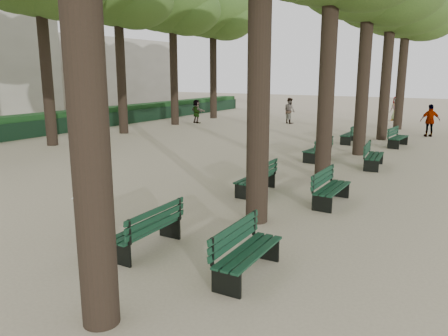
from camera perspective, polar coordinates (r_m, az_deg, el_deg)
The scene contains 19 objects.
ground at distance 9.02m, azimuth -13.23°, elevation -10.62°, with size 120.00×120.00×0.00m, color #B9AA8C.
tree_central_5 at distance 29.57m, azimuth 22.92°, elevation 19.58°, with size 6.00×6.00×9.95m.
tree_far_5 at distance 34.32m, azimuth -1.45°, elevation 20.20°, with size 6.00×6.00×10.45m.
bench_left_0 at distance 8.91m, azimuth -10.11°, elevation -8.88°, with size 0.60×1.81×0.92m.
bench_left_1 at distance 12.86m, azimuth 4.15°, elevation -2.07°, with size 0.58×1.80×0.92m.
bench_left_2 at distance 17.98m, azimuth 12.10°, elevation 1.85°, with size 0.74×1.85×0.92m.
bench_left_3 at distance 22.80m, azimuth 16.13°, elevation 3.82°, with size 0.62×1.81×0.92m.
bench_right_0 at distance 7.75m, azimuth 3.17°, elevation -12.06°, with size 0.61×1.81×0.92m.
bench_right_1 at distance 12.09m, azimuth 13.88°, elevation -3.36°, with size 0.59×1.81×0.92m.
bench_right_2 at distance 17.14m, azimuth 18.98°, elevation 0.93°, with size 0.74×1.85×0.92m.
bench_right_3 at distance 22.41m, azimuth 21.78°, elevation 3.28°, with size 0.75×1.85×0.92m.
man_with_map at distance 9.14m, azimuth -16.91°, elevation -5.17°, with size 0.68×0.71×1.61m.
pedestrian_a at distance 30.76m, azimuth 8.56°, elevation 7.42°, with size 0.86×0.35×1.77m, color #262628.
pedestrian_e at distance 30.73m, azimuth -3.60°, elevation 7.39°, with size 1.51×0.33×1.63m, color #262628.
pedestrian_d at distance 34.57m, azimuth 21.54°, elevation 7.24°, with size 0.87×0.36×1.78m, color #262628.
pedestrian_c at distance 26.56m, azimuth 25.33°, elevation 5.62°, with size 1.05×0.36×1.78m, color #262628.
fence at distance 27.02m, azimuth -20.56°, elevation 5.17°, with size 0.08×42.00×0.90m, color black.
hedge at distance 27.54m, azimuth -21.51°, elevation 5.54°, with size 1.20×42.00×1.20m, color #143C18.
building_far at distance 52.91m, azimuth -17.34°, elevation 11.87°, with size 12.00×16.00×7.00m, color #B7B2A3.
Camera 1 is at (5.82, -5.95, 3.48)m, focal length 35.00 mm.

